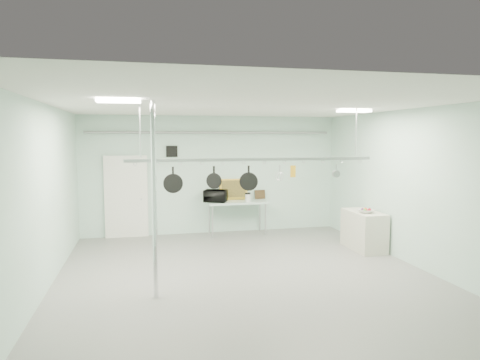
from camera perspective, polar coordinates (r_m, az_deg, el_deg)
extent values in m
plane|color=gray|center=(8.19, 1.03, -12.92)|extent=(8.00, 8.00, 0.00)
cube|color=silver|center=(7.79, 1.07, 9.93)|extent=(7.00, 8.00, 0.02)
cube|color=silver|center=(11.72, -3.67, 0.70)|extent=(7.00, 0.02, 3.20)
cube|color=silver|center=(9.31, 22.39, -1.00)|extent=(0.02, 8.00, 3.20)
cube|color=silver|center=(11.59, -14.92, -2.28)|extent=(1.10, 0.10, 2.20)
cube|color=black|center=(11.54, -9.09, 3.79)|extent=(0.30, 0.04, 0.30)
cylinder|color=gray|center=(11.59, -3.64, 6.33)|extent=(6.60, 0.07, 0.07)
cylinder|color=silver|center=(7.01, -11.35, -2.74)|extent=(0.08, 0.08, 3.20)
cube|color=silver|center=(11.54, -0.39, -2.97)|extent=(1.60, 0.70, 0.05)
cylinder|color=#B7B7BC|center=(11.21, -3.69, -5.57)|extent=(0.04, 0.04, 0.86)
cylinder|color=#B7B7BC|center=(11.75, -4.13, -5.05)|extent=(0.04, 0.04, 0.86)
cylinder|color=#B7B7BC|center=(11.52, 3.43, -5.26)|extent=(0.04, 0.04, 0.86)
cylinder|color=#B7B7BC|center=(12.05, 2.67, -4.78)|extent=(0.04, 0.04, 0.86)
cube|color=beige|center=(10.48, 16.17, -6.47)|extent=(0.60, 1.20, 0.90)
cube|color=#B7B7BC|center=(8.12, 1.92, 2.76)|extent=(4.80, 0.06, 0.06)
cylinder|color=#B7B7BC|center=(7.84, -13.17, 6.17)|extent=(0.02, 0.02, 0.94)
cylinder|color=#B7B7BC|center=(8.88, 15.22, 6.04)|extent=(0.02, 0.02, 0.94)
cube|color=white|center=(6.76, -15.87, 10.11)|extent=(0.65, 0.30, 0.05)
cube|color=white|center=(9.21, 14.96, 8.89)|extent=(0.65, 0.30, 0.05)
imported|color=black|center=(11.40, -3.27, -2.14)|extent=(0.69, 0.60, 0.32)
cylinder|color=silver|center=(11.44, 1.05, -2.40)|extent=(0.16, 0.16, 0.21)
cube|color=gold|center=(11.78, -0.86, -1.25)|extent=(0.78, 0.14, 0.58)
cube|color=#382713|center=(11.98, 2.67, -1.93)|extent=(0.31, 0.11, 0.25)
imported|color=silver|center=(10.18, 16.47, -4.01)|extent=(0.41, 0.41, 0.09)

